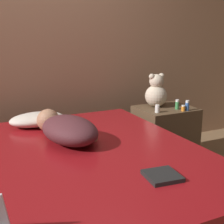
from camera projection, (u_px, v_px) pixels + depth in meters
wall_back at (24, 32)px, 2.92m from camera, size 8.00×0.06×2.60m
bed at (70, 192)px, 2.08m from camera, size 1.80×1.95×0.53m
nightstand at (165, 134)px, 3.18m from camera, size 0.55×0.46×0.56m
pillow at (37, 119)px, 2.62m from camera, size 0.46×0.28×0.12m
person_lying at (67, 129)px, 2.25m from camera, size 0.44×0.72×0.19m
teddy_bear at (156, 92)px, 3.13m from camera, size 0.22×0.22×0.34m
bottle_green at (177, 105)px, 3.04m from camera, size 0.04×0.04×0.10m
bottle_blue at (187, 106)px, 2.99m from camera, size 0.04×0.04×0.10m
bottle_orange at (183, 108)px, 2.97m from camera, size 0.03×0.03×0.06m
bottle_white at (157, 109)px, 2.92m from camera, size 0.04×0.04×0.07m
book at (162, 176)px, 1.69m from camera, size 0.20×0.20×0.02m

